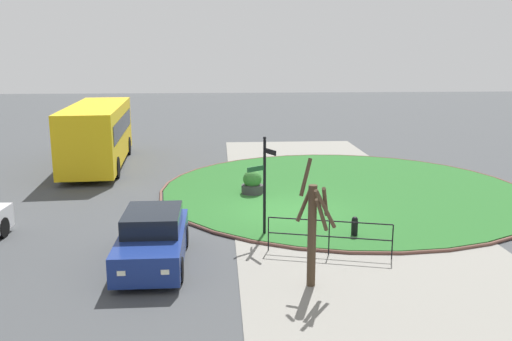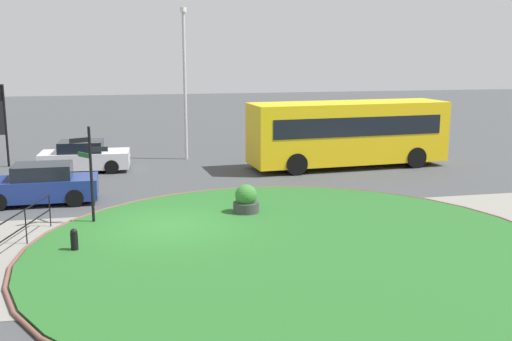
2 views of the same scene
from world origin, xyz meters
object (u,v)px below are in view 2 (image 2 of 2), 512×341
at_px(signpost_directional, 90,168).
at_px(planter_near_signpost, 246,201).
at_px(traffic_light_near, 1,107).
at_px(bollard_foreground, 74,241).
at_px(car_far_lane, 84,157).
at_px(car_trailing, 40,185).
at_px(bus_yellow, 348,132).
at_px(lamppost_tall, 185,79).

distance_m(signpost_directional, planter_near_signpost, 5.23).
bearing_deg(traffic_light_near, bollard_foreground, 122.20).
bearing_deg(car_far_lane, planter_near_signpost, -54.45).
height_order(signpost_directional, bollard_foreground, signpost_directional).
bearing_deg(signpost_directional, car_trailing, 121.74).
distance_m(bus_yellow, planter_near_signpost, 9.93).
height_order(lamppost_tall, planter_near_signpost, lamppost_tall).
bearing_deg(car_trailing, car_far_lane, -102.06).
bearing_deg(car_far_lane, lamppost_tall, 26.56).
height_order(bollard_foreground, bus_yellow, bus_yellow).
bearing_deg(bus_yellow, car_far_lane, 168.43).
height_order(traffic_light_near, lamppost_tall, lamppost_tall).
distance_m(signpost_directional, traffic_light_near, 12.03).
bearing_deg(car_trailing, bollard_foreground, 104.87).
height_order(traffic_light_near, planter_near_signpost, traffic_light_near).
xyz_separation_m(car_far_lane, planter_near_signpost, (5.82, -9.06, -0.19)).
bearing_deg(signpost_directional, traffic_light_near, 112.36).
height_order(bollard_foreground, lamppost_tall, lamppost_tall).
bearing_deg(bollard_foreground, lamppost_tall, 72.17).
distance_m(bus_yellow, lamppost_tall, 8.61).
xyz_separation_m(car_far_lane, lamppost_tall, (4.94, 2.17, 3.41)).
relative_size(bollard_foreground, bus_yellow, 0.07).
xyz_separation_m(bus_yellow, traffic_light_near, (-16.08, 3.59, 1.21)).
height_order(signpost_directional, planter_near_signpost, signpost_directional).
relative_size(signpost_directional, lamppost_tall, 0.42).
bearing_deg(planter_near_signpost, bus_yellow, 49.01).
bearing_deg(bollard_foreground, signpost_directional, 82.68).
relative_size(bus_yellow, traffic_light_near, 2.44).
relative_size(bus_yellow, planter_near_signpost, 9.06).
distance_m(signpost_directional, bollard_foreground, 3.19).
height_order(bus_yellow, car_trailing, bus_yellow).
relative_size(car_trailing, traffic_light_near, 1.06).
xyz_separation_m(signpost_directional, traffic_light_near, (-4.56, 11.08, 1.05)).
bearing_deg(car_trailing, bus_yellow, -162.74).
height_order(bus_yellow, traffic_light_near, traffic_light_near).
bearing_deg(traffic_light_near, planter_near_signpost, 146.45).
bearing_deg(car_trailing, traffic_light_near, -72.22).
height_order(car_trailing, traffic_light_near, traffic_light_near).
bearing_deg(traffic_light_near, car_far_lane, 168.00).
xyz_separation_m(bollard_foreground, traffic_light_near, (-4.20, 13.89, 2.52)).
xyz_separation_m(signpost_directional, car_far_lane, (-0.77, 9.12, -1.17)).
bearing_deg(lamppost_tall, car_trailing, -127.39).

